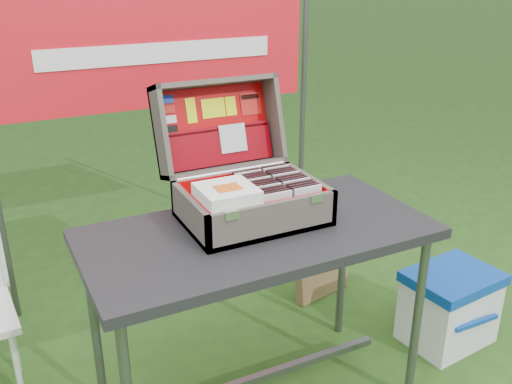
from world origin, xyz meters
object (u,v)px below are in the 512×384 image
cooler (449,307)px  cardboard_box (321,265)px  suitcase (245,157)px  table (258,321)px

cooler → cardboard_box: 0.70m
suitcase → cardboard_box: suitcase is taller
suitcase → cooler: suitcase is taller
cooler → cardboard_box: size_ratio=1.15×
suitcase → cooler: size_ratio=1.26×
suitcase → cardboard_box: bearing=34.1°
table → cooler: size_ratio=3.08×
suitcase → cardboard_box: (0.67, 0.45, -0.86)m
cooler → cardboard_box: bearing=111.4°
table → cardboard_box: table is taller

